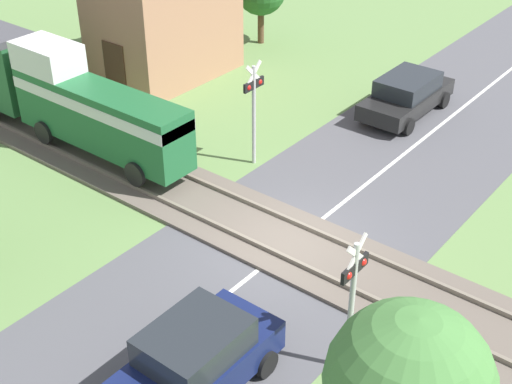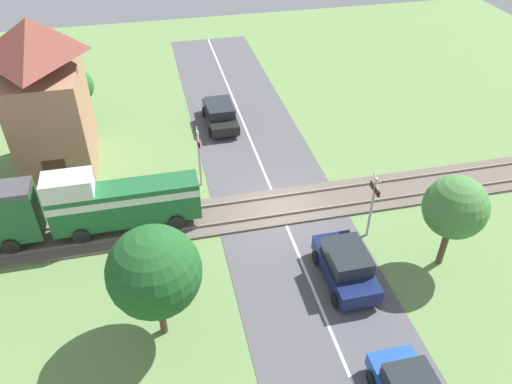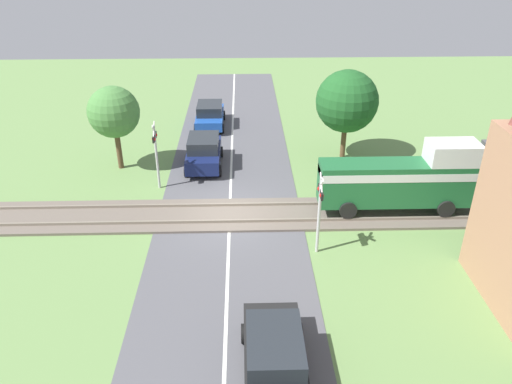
{
  "view_description": "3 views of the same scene",
  "coord_description": "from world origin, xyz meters",
  "px_view_note": "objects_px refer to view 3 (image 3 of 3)",
  "views": [
    {
      "loc": [
        -12.57,
        -8.76,
        11.28
      ],
      "look_at": [
        0.0,
        1.18,
        1.2
      ],
      "focal_mm": 50.0,
      "sensor_mm": 36.0,
      "label": 1
    },
    {
      "loc": [
        -18.66,
        5.44,
        15.78
      ],
      "look_at": [
        0.0,
        1.18,
        1.2
      ],
      "focal_mm": 35.0,
      "sensor_mm": 36.0,
      "label": 2
    },
    {
      "loc": [
        19.14,
        0.62,
        11.47
      ],
      "look_at": [
        0.0,
        1.18,
        1.2
      ],
      "focal_mm": 35.0,
      "sensor_mm": 36.0,
      "label": 3
    }
  ],
  "objects_px": {
    "car_near_crossing": "(204,152)",
    "crossing_signal_east_approach": "(320,204)",
    "car_far_side": "(275,355)",
    "crossing_signal_west_approach": "(156,147)",
    "car_behind_queue": "(210,115)"
  },
  "relations": [
    {
      "from": "car_far_side",
      "to": "crossing_signal_west_approach",
      "type": "height_order",
      "value": "crossing_signal_west_approach"
    },
    {
      "from": "car_behind_queue",
      "to": "crossing_signal_east_approach",
      "type": "bearing_deg",
      "value": 19.25
    },
    {
      "from": "car_near_crossing",
      "to": "car_behind_queue",
      "type": "bearing_deg",
      "value": 180.0
    },
    {
      "from": "car_far_side",
      "to": "crossing_signal_east_approach",
      "type": "xyz_separation_m",
      "value": [
        -6.12,
        2.07,
        1.39
      ]
    },
    {
      "from": "car_near_crossing",
      "to": "crossing_signal_east_approach",
      "type": "distance_m",
      "value": 9.59
    },
    {
      "from": "crossing_signal_west_approach",
      "to": "crossing_signal_east_approach",
      "type": "height_order",
      "value": "same"
    },
    {
      "from": "car_far_side",
      "to": "crossing_signal_east_approach",
      "type": "bearing_deg",
      "value": 161.32
    },
    {
      "from": "car_near_crossing",
      "to": "car_far_side",
      "type": "distance_m",
      "value": 14.52
    },
    {
      "from": "car_near_crossing",
      "to": "car_behind_queue",
      "type": "xyz_separation_m",
      "value": [
        -6.07,
        0.0,
        -0.08
      ]
    },
    {
      "from": "crossing_signal_west_approach",
      "to": "crossing_signal_east_approach",
      "type": "distance_m",
      "value": 9.03
    },
    {
      "from": "car_near_crossing",
      "to": "crossing_signal_east_approach",
      "type": "bearing_deg",
      "value": 31.41
    },
    {
      "from": "car_behind_queue",
      "to": "crossing_signal_west_approach",
      "type": "bearing_deg",
      "value": -13.69
    },
    {
      "from": "car_near_crossing",
      "to": "crossing_signal_east_approach",
      "type": "xyz_separation_m",
      "value": [
        8.11,
        4.95,
        1.3
      ]
    },
    {
      "from": "car_far_side",
      "to": "car_behind_queue",
      "type": "bearing_deg",
      "value": -171.92
    },
    {
      "from": "crossing_signal_west_approach",
      "to": "crossing_signal_east_approach",
      "type": "bearing_deg",
      "value": 51.02
    }
  ]
}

